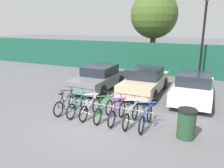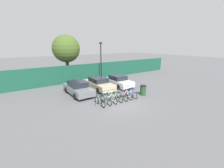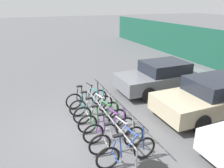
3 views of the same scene
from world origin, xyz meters
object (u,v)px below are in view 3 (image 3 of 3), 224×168
Objects in this scene: car_grey at (162,76)px; bicycle_teal at (92,105)px; bike_rack at (107,115)px; car_beige at (214,96)px; bicycle_black at (87,98)px; bicycle_purple at (110,129)px; bicycle_white at (97,111)px; bicycle_green at (103,120)px; bicycle_blue at (127,151)px; bicycle_silver at (117,139)px.

bicycle_teal is at bearing -75.78° from car_grey.
bike_rack is 1.18m from bicycle_teal.
bike_rack is 4.11m from car_beige.
bicycle_black is 1.00× the size of bicycle_purple.
car_grey is at bearing 111.55° from bicycle_white.
bicycle_purple reaches higher than bike_rack.
car_beige is (0.51, 4.21, 0.31)m from bicycle_green.
car_beige is (1.13, 4.21, 0.31)m from bicycle_white.
bicycle_white is (0.59, 0.00, 0.00)m from bicycle_teal.
car_beige is at bearing 62.90° from bicycle_black.
bicycle_green is (0.62, 0.00, 0.00)m from bicycle_white.
bike_rack is 2.42× the size of bicycle_purple.
bicycle_teal is 1.81m from bicycle_purple.
bike_rack is 0.92× the size of car_beige.
bicycle_blue is (1.80, -0.15, -0.11)m from bike_rack.
car_beige reaches higher than bicycle_blue.
bike_rack is 2.42× the size of bicycle_black.
bicycle_silver is (1.16, 0.00, 0.00)m from bicycle_green.
bicycle_teal is at bearing -176.31° from bicycle_blue.
bicycle_white is at bearing -176.31° from bicycle_blue.
bike_rack is 0.66m from bicycle_purple.
bicycle_green is 1.00× the size of bicycle_purple.
bicycle_white is 1.79m from bicycle_silver.
bicycle_teal is 3.95m from car_grey.
car_grey is (-3.94, 3.82, 0.31)m from bicycle_blue.
bicycle_black is at bearing -84.94° from car_grey.
bicycle_blue is at bearing -44.13° from car_grey.
bicycle_blue is (2.97, 0.00, 0.00)m from bicycle_teal.
bicycle_white and bicycle_purple have the same top height.
bicycle_purple is at bearing 2.13° from bicycle_green.
bike_rack is 0.61m from bicycle_white.
bicycle_silver is 0.38× the size of car_beige.
bicycle_silver is at bearing -7.01° from bike_rack.
bicycle_green is 1.00× the size of bicycle_blue.
bicycle_teal is 4.56m from car_beige.
bicycle_silver is (2.38, 0.00, 0.00)m from bicycle_teal.
car_grey is at bearing 121.89° from bicycle_green.
car_beige is (-0.65, 4.21, 0.31)m from bicycle_silver.
bike_rack is 2.42× the size of bicycle_green.
car_beige is at bearing 100.80° from bicycle_silver.
bicycle_white is 1.00× the size of bicycle_purple.
bicycle_white is 0.38× the size of car_beige.
bicycle_purple is (1.22, 0.00, 0.00)m from bicycle_white.
car_beige is (1.72, 4.21, 0.31)m from bicycle_teal.
bicycle_silver is 0.40× the size of car_grey.
bicycle_teal is 2.38m from bicycle_silver.
car_beige is at bearing 82.22° from bike_rack.
bicycle_black is 1.00× the size of bicycle_teal.
bike_rack is at bearing 178.97° from bicycle_blue.
bicycle_black and bicycle_silver have the same top height.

